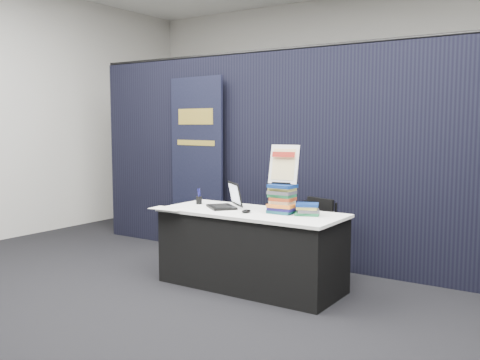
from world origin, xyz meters
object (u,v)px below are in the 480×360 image
(info_sign, at_px, (284,165))
(pullup_banner, at_px, (196,174))
(book_stack_tall, at_px, (282,199))
(book_stack_short, at_px, (307,209))
(stacking_chair, at_px, (314,235))
(laptop, at_px, (224,202))
(display_table, at_px, (251,249))

(info_sign, bearing_deg, pullup_banner, 143.84)
(book_stack_tall, height_order, pullup_banner, pullup_banner)
(book_stack_tall, xyz_separation_m, info_sign, (-0.00, 0.03, 0.32))
(book_stack_short, relative_size, stacking_chair, 0.30)
(book_stack_short, bearing_deg, laptop, -177.35)
(laptop, bearing_deg, stacking_chair, 77.94)
(laptop, distance_m, info_sign, 0.77)
(pullup_banner, bearing_deg, display_table, -27.16)
(book_stack_tall, distance_m, stacking_chair, 0.73)
(display_table, bearing_deg, pullup_banner, 146.24)
(display_table, xyz_separation_m, book_stack_tall, (0.32, 0.04, 0.51))
(laptop, height_order, info_sign, info_sign)
(book_stack_short, bearing_deg, info_sign, -178.92)
(display_table, bearing_deg, laptop, 174.18)
(laptop, distance_m, book_stack_tall, 0.66)
(info_sign, bearing_deg, display_table, -176.48)
(book_stack_tall, relative_size, book_stack_short, 1.13)
(display_table, bearing_deg, book_stack_short, 7.84)
(laptop, relative_size, book_stack_tall, 1.61)
(book_stack_tall, bearing_deg, stacking_chair, 84.46)
(laptop, bearing_deg, display_table, 32.81)
(laptop, bearing_deg, info_sign, 41.85)
(book_stack_tall, xyz_separation_m, pullup_banner, (-1.73, 0.91, 0.07))
(book_stack_tall, bearing_deg, laptop, -179.42)
(display_table, distance_m, book_stack_short, 0.71)
(book_stack_short, relative_size, info_sign, 0.65)
(laptop, height_order, stacking_chair, laptop)
(display_table, relative_size, info_sign, 4.75)
(info_sign, xyz_separation_m, stacking_chair, (0.06, 0.55, -0.75))
(stacking_chair, bearing_deg, book_stack_short, -53.70)
(info_sign, height_order, pullup_banner, pullup_banner)
(display_table, relative_size, laptop, 4.06)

